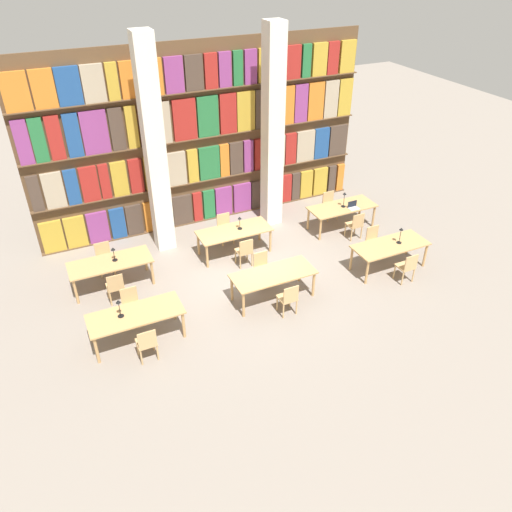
# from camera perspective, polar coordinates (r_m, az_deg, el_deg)

# --- Properties ---
(ground_plane) EXTENTS (40.00, 40.00, 0.00)m
(ground_plane) POSITION_cam_1_polar(r_m,az_deg,el_deg) (13.73, -0.21, -2.16)
(ground_plane) COLOR gray
(bookshelf_bank) EXTENTS (10.41, 0.35, 5.50)m
(bookshelf_bank) POSITION_cam_1_polar(r_m,az_deg,el_deg) (15.47, -5.91, 13.02)
(bookshelf_bank) COLOR brown
(bookshelf_bank) RESTS_ON ground_plane
(pillar_left) EXTENTS (0.53, 0.53, 6.00)m
(pillar_left) POSITION_cam_1_polar(r_m,az_deg,el_deg) (13.93, -11.52, 11.74)
(pillar_left) COLOR silver
(pillar_left) RESTS_ON ground_plane
(pillar_center) EXTENTS (0.53, 0.53, 6.00)m
(pillar_center) POSITION_cam_1_polar(r_m,az_deg,el_deg) (15.07, 1.92, 14.04)
(pillar_center) COLOR silver
(pillar_center) RESTS_ON ground_plane
(reading_table_0) EXTENTS (2.12, 0.89, 0.77)m
(reading_table_0) POSITION_cam_1_polar(r_m,az_deg,el_deg) (11.59, -13.59, -6.72)
(reading_table_0) COLOR tan
(reading_table_0) RESTS_ON ground_plane
(chair_0) EXTENTS (0.42, 0.40, 0.89)m
(chair_0) POSITION_cam_1_polar(r_m,az_deg,el_deg) (11.18, -12.37, -9.66)
(chair_0) COLOR tan
(chair_0) RESTS_ON ground_plane
(chair_1) EXTENTS (0.42, 0.40, 0.89)m
(chair_1) POSITION_cam_1_polar(r_m,az_deg,el_deg) (12.29, -14.08, -5.38)
(chair_1) COLOR tan
(chair_1) RESTS_ON ground_plane
(desk_lamp_0) EXTENTS (0.14, 0.14, 0.45)m
(desk_lamp_0) POSITION_cam_1_polar(r_m,az_deg,el_deg) (11.36, -15.40, -5.48)
(desk_lamp_0) COLOR black
(desk_lamp_0) RESTS_ON reading_table_0
(reading_table_1) EXTENTS (2.12, 0.89, 0.77)m
(reading_table_1) POSITION_cam_1_polar(r_m,az_deg,el_deg) (12.51, 1.98, -2.29)
(reading_table_1) COLOR tan
(reading_table_1) RESTS_ON ground_plane
(chair_2) EXTENTS (0.42, 0.40, 0.89)m
(chair_2) POSITION_cam_1_polar(r_m,az_deg,el_deg) (12.14, 3.72, -4.82)
(chair_2) COLOR tan
(chair_2) RESTS_ON ground_plane
(chair_3) EXTENTS (0.42, 0.40, 0.89)m
(chair_3) POSITION_cam_1_polar(r_m,az_deg,el_deg) (13.18, 0.73, -1.28)
(chair_3) COLOR tan
(chair_3) RESTS_ON ground_plane
(reading_table_2) EXTENTS (2.12, 0.89, 0.77)m
(reading_table_2) POSITION_cam_1_polar(r_m,az_deg,el_deg) (14.12, 15.08, 1.00)
(reading_table_2) COLOR tan
(reading_table_2) RESTS_ON ground_plane
(chair_4) EXTENTS (0.42, 0.40, 0.89)m
(chair_4) POSITION_cam_1_polar(r_m,az_deg,el_deg) (13.80, 16.87, -1.15)
(chair_4) COLOR tan
(chair_4) RESTS_ON ground_plane
(chair_5) EXTENTS (0.42, 0.40, 0.89)m
(chair_5) POSITION_cam_1_polar(r_m,az_deg,el_deg) (14.71, 13.33, 1.74)
(chair_5) COLOR tan
(chair_5) RESTS_ON ground_plane
(desk_lamp_1) EXTENTS (0.14, 0.14, 0.48)m
(desk_lamp_1) POSITION_cam_1_polar(r_m,az_deg,el_deg) (14.06, 16.21, 2.57)
(desk_lamp_1) COLOR black
(desk_lamp_1) RESTS_ON reading_table_2
(reading_table_3) EXTENTS (2.12, 0.89, 0.77)m
(reading_table_3) POSITION_cam_1_polar(r_m,az_deg,el_deg) (13.47, -16.31, -0.93)
(reading_table_3) COLOR tan
(reading_table_3) RESTS_ON ground_plane
(chair_6) EXTENTS (0.42, 0.40, 0.89)m
(chair_6) POSITION_cam_1_polar(r_m,az_deg,el_deg) (12.97, -15.77, -3.36)
(chair_6) COLOR tan
(chair_6) RESTS_ON ground_plane
(chair_7) EXTENTS (0.42, 0.40, 0.89)m
(chair_7) POSITION_cam_1_polar(r_m,az_deg,el_deg) (14.19, -16.95, -0.14)
(chair_7) COLOR tan
(chair_7) RESTS_ON ground_plane
(desk_lamp_2) EXTENTS (0.14, 0.14, 0.39)m
(desk_lamp_2) POSITION_cam_1_polar(r_m,az_deg,el_deg) (13.31, -15.98, 0.45)
(desk_lamp_2) COLOR black
(desk_lamp_2) RESTS_ON reading_table_3
(reading_table_4) EXTENTS (2.12, 0.89, 0.77)m
(reading_table_4) POSITION_cam_1_polar(r_m,az_deg,el_deg) (14.31, -2.50, 2.68)
(reading_table_4) COLOR tan
(reading_table_4) RESTS_ON ground_plane
(chair_8) EXTENTS (0.42, 0.40, 0.89)m
(chair_8) POSITION_cam_1_polar(r_m,az_deg,el_deg) (13.84, -1.31, 0.58)
(chair_8) COLOR tan
(chair_8) RESTS_ON ground_plane
(chair_9) EXTENTS (0.42, 0.40, 0.89)m
(chair_9) POSITION_cam_1_polar(r_m,az_deg,el_deg) (15.00, -3.57, 3.30)
(chair_9) COLOR tan
(chair_9) RESTS_ON ground_plane
(desk_lamp_3) EXTENTS (0.14, 0.14, 0.40)m
(desk_lamp_3) POSITION_cam_1_polar(r_m,az_deg,el_deg) (14.20, -1.87, 4.04)
(desk_lamp_3) COLOR black
(desk_lamp_3) RESTS_ON reading_table_4
(reading_table_5) EXTENTS (2.12, 0.89, 0.77)m
(reading_table_5) POSITION_cam_1_polar(r_m,az_deg,el_deg) (15.81, 9.80, 5.36)
(reading_table_5) COLOR tan
(reading_table_5) RESTS_ON ground_plane
(chair_10) EXTENTS (0.42, 0.40, 0.89)m
(chair_10) POSITION_cam_1_polar(r_m,az_deg,el_deg) (15.41, 11.29, 3.55)
(chair_10) COLOR tan
(chair_10) RESTS_ON ground_plane
(chair_11) EXTENTS (0.42, 0.40, 0.89)m
(chair_11) POSITION_cam_1_polar(r_m,az_deg,el_deg) (16.45, 8.41, 5.86)
(chair_11) COLOR tan
(chair_11) RESTS_ON ground_plane
(desk_lamp_4) EXTENTS (0.14, 0.14, 0.49)m
(desk_lamp_4) POSITION_cam_1_polar(r_m,az_deg,el_deg) (15.61, 10.06, 6.65)
(desk_lamp_4) COLOR black
(desk_lamp_4) RESTS_ON reading_table_5
(laptop) EXTENTS (0.32, 0.22, 0.21)m
(laptop) POSITION_cam_1_polar(r_m,az_deg,el_deg) (15.71, 11.07, 5.52)
(laptop) COLOR silver
(laptop) RESTS_ON reading_table_5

